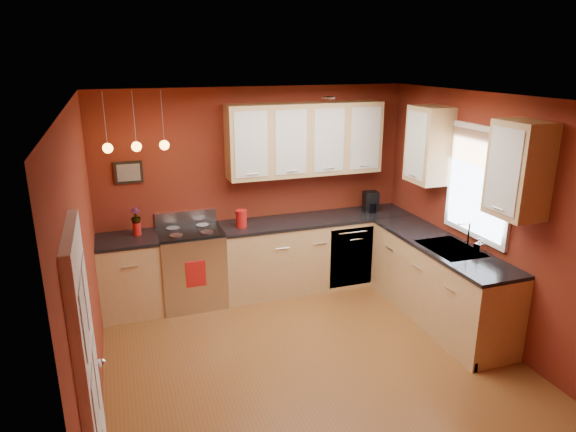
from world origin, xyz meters
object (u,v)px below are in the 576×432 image
object	(u,v)px
red_canister	(241,219)
coffee_maker	(371,202)
soap_pump	(479,246)
sink	(451,250)
gas_range	(192,267)

from	to	relation	value
red_canister	coffee_maker	xyz separation A→B (m)	(1.82, 0.08, 0.02)
red_canister	soap_pump	xyz separation A→B (m)	(2.17, -1.68, -0.03)
sink	coffee_maker	xyz separation A→B (m)	(-0.18, 1.54, 0.15)
soap_pump	coffee_maker	bearing A→B (deg)	101.45
red_canister	coffee_maker	distance (m)	1.82
coffee_maker	soap_pump	world-z (taller)	coffee_maker
sink	gas_range	bearing A→B (deg)	150.22
red_canister	gas_range	bearing A→B (deg)	175.70
sink	red_canister	world-z (taller)	sink
red_canister	coffee_maker	bearing A→B (deg)	2.61
sink	red_canister	size ratio (longest dim) A/B	3.25
sink	red_canister	distance (m)	2.47
sink	soap_pump	bearing A→B (deg)	-51.46
red_canister	coffee_maker	size ratio (longest dim) A/B	0.80
gas_range	coffee_maker	bearing A→B (deg)	0.83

